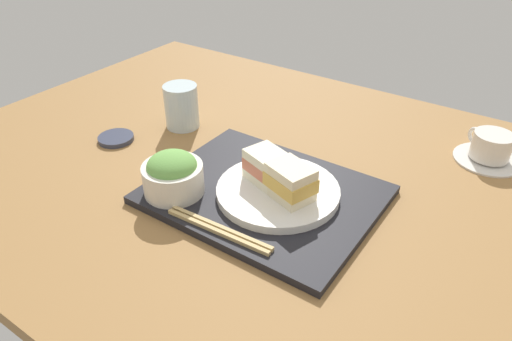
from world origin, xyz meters
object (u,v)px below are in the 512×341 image
sandwich_plate (278,191)px  small_sauce_dish (116,138)px  salad_bowl (173,174)px  chopsticks_pair (219,229)px  sandwich_near (267,166)px  coffee_cup (490,149)px  drinking_glass (181,106)px  sandwich_far (291,182)px

sandwich_plate → small_sauce_dish: sandwich_plate is taller
salad_bowl → chopsticks_pair: size_ratio=0.55×
sandwich_plate → sandwich_near: size_ratio=2.44×
coffee_cup → sandwich_near: bearing=-131.2°
chopsticks_pair → coffee_cup: coffee_cup is taller
sandwich_plate → drinking_glass: drinking_glass is taller
sandwich_near → salad_bowl: 16.78cm
sandwich_plate → sandwich_near: 4.83cm
chopsticks_pair → sandwich_far: bearing=66.5°
drinking_glass → small_sauce_dish: bearing=-119.4°
sandwich_near → chopsticks_pair: sandwich_near is taller
salad_bowl → sandwich_near: bearing=39.7°
chopsticks_pair → coffee_cup: 58.77cm
sandwich_near → small_sauce_dish: 38.66cm
salad_bowl → drinking_glass: size_ratio=1.09×
sandwich_plate → sandwich_near: bearing=161.3°
chopsticks_pair → small_sauce_dish: (-38.73, 12.68, -1.31)cm
sandwich_near → drinking_glass: bearing=159.8°
salad_bowl → chopsticks_pair: (13.40, -4.17, -3.38)cm
salad_bowl → chopsticks_pair: 14.43cm
sandwich_plate → drinking_glass: size_ratio=2.21×
salad_bowl → small_sauce_dish: salad_bowl is taller
sandwich_plate → chopsticks_pair: sandwich_plate is taller
salad_bowl → drinking_glass: bearing=128.9°
sandwich_near → sandwich_far: size_ratio=0.96×
sandwich_plate → sandwich_far: sandwich_far is taller
sandwich_near → sandwich_far: bearing=-18.7°
sandwich_far → drinking_glass: bearing=160.1°
coffee_cup → drinking_glass: size_ratio=1.36×
sandwich_near → small_sauce_dish: (-38.23, -2.22, -5.31)cm
chopsticks_pair → coffee_cup: (30.47, 50.25, 0.80)cm
salad_bowl → coffee_cup: 63.67cm
sandwich_plate → sandwich_near: (-3.05, 1.03, 3.61)cm
chopsticks_pair → small_sauce_dish: bearing=161.9°
salad_bowl → small_sauce_dish: bearing=161.4°
sandwich_far → salad_bowl: 20.88cm
sandwich_far → drinking_glass: drinking_glass is taller
sandwich_near → salad_bowl: (-12.89, -10.72, -0.62)cm
sandwich_far → small_sauce_dish: bearing=-179.8°
sandwich_far → salad_bowl: (-18.99, -8.66, -0.81)cm
sandwich_plate → chopsticks_pair: size_ratio=1.11×
drinking_glass → sandwich_plate: bearing=-20.0°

